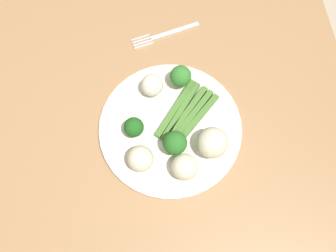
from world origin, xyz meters
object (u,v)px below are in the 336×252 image
asparagus_bundle (184,115)px  cauliflower_edge (149,86)px  broccoli_front_left (178,77)px  cauliflower_mid (210,143)px  plate (168,128)px  broccoli_front (131,127)px  dining_table (156,151)px  cauliflower_back (182,167)px  cauliflower_outer_edge (138,159)px  broccoli_near_center (173,143)px  fork (163,35)px

asparagus_bundle → cauliflower_edge: 0.09m
broccoli_front_left → cauliflower_mid: size_ratio=0.89×
broccoli_front_left → cauliflower_mid: 0.16m
plate → broccoli_front: 0.08m
cauliflower_edge → cauliflower_mid: size_ratio=0.76×
broccoli_front → cauliflower_edge: 0.10m
dining_table → cauliflower_back: 0.17m
asparagus_bundle → cauliflower_back: bearing=-147.5°
cauliflower_mid → broccoli_front: bearing=72.1°
cauliflower_back → cauliflower_outer_edge: size_ratio=1.01×
broccoli_near_center → fork: 0.29m
dining_table → broccoli_near_center: size_ratio=21.34×
plate → cauliflower_back: 0.10m
plate → cauliflower_mid: bearing=-124.8°
plate → fork: bearing=-2.9°
plate → broccoli_front: size_ratio=6.02×
dining_table → cauliflower_back: size_ratio=23.76×
cauliflower_mid → broccoli_near_center: bearing=85.2°
broccoli_front → cauliflower_outer_edge: 0.07m
cauliflower_mid → asparagus_bundle: bearing=29.1°
broccoli_near_center → fork: size_ratio=0.35×
broccoli_near_center → broccoli_front_left: bearing=-10.7°
asparagus_bundle → cauliflower_back: (-0.12, 0.02, 0.02)m
broccoli_front → cauliflower_mid: (-0.05, -0.15, 0.00)m
cauliflower_edge → fork: 0.16m
broccoli_near_center → cauliflower_edge: (0.13, 0.03, -0.01)m
broccoli_front → cauliflower_back: (-0.09, -0.09, -0.00)m
plate → broccoli_front: broccoli_front is taller
broccoli_near_center → broccoli_front_left: broccoli_near_center is taller
broccoli_near_center → cauliflower_back: size_ratio=1.11×
broccoli_near_center → cauliflower_back: bearing=-164.0°
plate → fork: 0.24m
dining_table → broccoli_front: (0.01, 0.04, 0.15)m
broccoli_front_left → dining_table: bearing=150.9°
asparagus_bundle → broccoli_front: 0.11m
cauliflower_edge → fork: cauliflower_edge is taller
cauliflower_back → fork: bearing=1.0°
asparagus_bundle → cauliflower_outer_edge: bearing=173.0°
broccoli_front_left → cauliflower_back: bearing=175.9°
asparagus_bundle → broccoli_front_left: (0.08, 0.00, 0.03)m
fork → cauliflower_outer_edge: bearing=60.6°
plate → asparagus_bundle: (0.02, -0.03, 0.01)m
broccoli_front_left → fork: bearing=8.1°
broccoli_front_left → cauliflower_back: (-0.19, 0.01, -0.01)m
cauliflower_mid → fork: bearing=12.5°
plate → cauliflower_edge: (0.09, 0.03, 0.03)m
plate → asparagus_bundle: size_ratio=1.95×
dining_table → fork: 0.27m
cauliflower_back → broccoli_near_center: bearing=16.0°
broccoli_front_left → cauliflower_edge: size_ratio=1.17×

